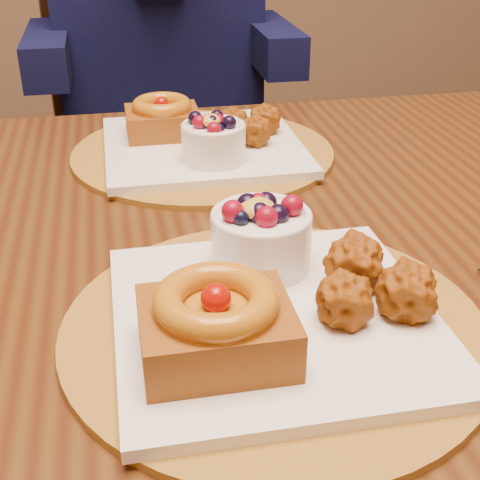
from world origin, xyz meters
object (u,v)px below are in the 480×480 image
Objects in this scene: place_setting_far at (201,141)px; chair_far at (163,145)px; place_setting_near at (270,300)px; dining_table at (231,277)px.

chair_far reaches higher than place_setting_far.
place_setting_near is at bearing -90.14° from place_setting_far.
chair_far is (-0.01, 0.87, -0.14)m from dining_table.
place_setting_near reaches higher than dining_table.
chair_far reaches higher than place_setting_near.
place_setting_far is at bearing 90.67° from dining_table.
chair_far is at bearing 90.62° from place_setting_far.
place_setting_near is at bearing -90.96° from dining_table.
place_setting_near is at bearing -100.51° from chair_far.
dining_table is 0.24m from place_setting_near.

